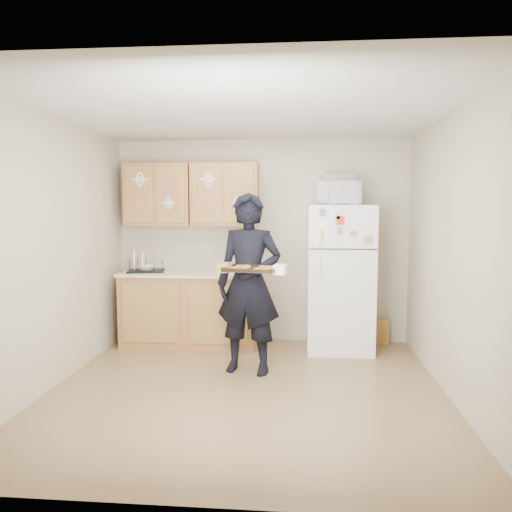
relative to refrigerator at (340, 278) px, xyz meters
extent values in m
plane|color=brown|center=(-0.95, -1.43, -0.85)|extent=(3.60, 3.60, 0.00)
plane|color=beige|center=(-0.95, -1.43, 1.65)|extent=(3.60, 3.60, 0.00)
cube|color=#B3AA91|center=(-0.95, 0.37, 0.40)|extent=(3.60, 0.04, 2.50)
cube|color=#B3AA91|center=(-0.95, -3.23, 0.40)|extent=(3.60, 0.04, 2.50)
cube|color=#B3AA91|center=(-2.75, -1.43, 0.40)|extent=(0.04, 3.60, 2.50)
cube|color=#B3AA91|center=(0.85, -1.43, 0.40)|extent=(0.04, 3.60, 2.50)
cube|color=white|center=(0.00, 0.00, 0.00)|extent=(0.75, 0.70, 1.70)
cube|color=#935E33|center=(-1.80, 0.05, -0.42)|extent=(1.60, 0.60, 0.86)
cube|color=beige|center=(-1.80, 0.05, 0.03)|extent=(1.64, 0.64, 0.04)
cube|color=#935E33|center=(-2.20, 0.18, 0.98)|extent=(0.80, 0.33, 0.75)
cube|color=#935E33|center=(-1.38, 0.18, 0.98)|extent=(0.80, 0.33, 0.75)
cube|color=gold|center=(0.52, 0.24, -0.69)|extent=(0.20, 0.07, 0.32)
imported|color=black|center=(-0.98, -0.90, 0.06)|extent=(0.74, 0.56, 1.82)
cube|color=black|center=(-0.92, -1.19, 0.24)|extent=(0.55, 0.45, 0.04)
cylinder|color=orange|center=(-1.05, -1.25, 0.26)|extent=(0.16, 0.16, 0.02)
cylinder|color=orange|center=(-0.82, -1.29, 0.26)|extent=(0.16, 0.16, 0.02)
cylinder|color=orange|center=(-1.02, -1.09, 0.26)|extent=(0.16, 0.16, 0.02)
cylinder|color=orange|center=(-0.79, -1.13, 0.26)|extent=(0.16, 0.16, 0.02)
imported|color=white|center=(-0.02, -0.05, 0.98)|extent=(0.51, 0.36, 0.27)
cube|color=silver|center=(-0.05, -0.02, 1.15)|extent=(0.39, 0.30, 0.07)
cube|color=black|center=(-2.32, 0.00, 0.14)|extent=(0.48, 0.40, 0.17)
imported|color=white|center=(-2.31, 0.00, 0.10)|extent=(0.27, 0.27, 0.05)
imported|color=white|center=(-1.38, -0.03, 0.15)|extent=(0.11, 0.11, 0.21)
camera|label=1|loc=(-0.47, -5.83, 0.82)|focal=35.00mm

